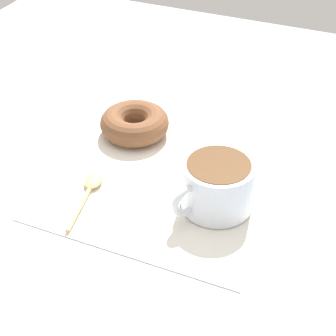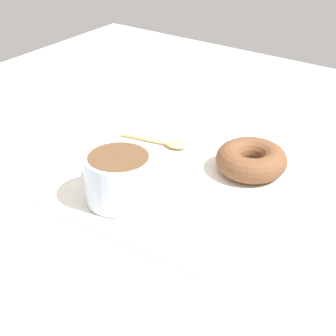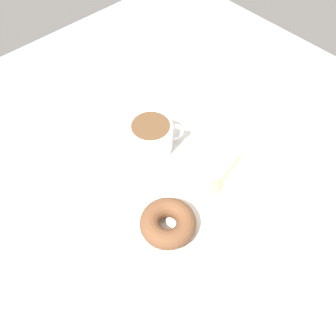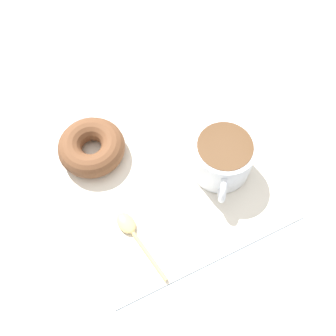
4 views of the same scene
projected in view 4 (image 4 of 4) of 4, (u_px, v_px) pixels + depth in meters
ground_plane at (170, 180)px, 59.83cm from camera, size 120.00×120.00×2.00cm
napkin at (168, 174)px, 59.05cm from camera, size 30.54×30.54×0.30cm
coffee_cup at (222, 157)px, 56.27cm from camera, size 9.35×11.29×6.71cm
donut at (92, 147)px, 58.90cm from camera, size 10.60×10.60×3.77cm
spoon at (132, 231)px, 54.33cm from camera, size 3.60×11.95×0.90cm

